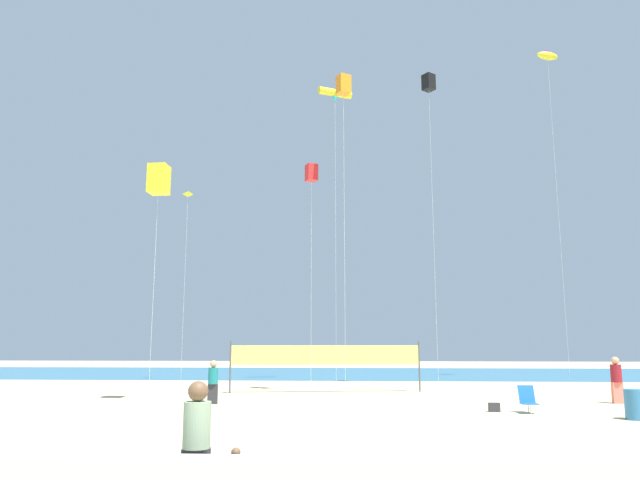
{
  "coord_description": "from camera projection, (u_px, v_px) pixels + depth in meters",
  "views": [
    {
      "loc": [
        0.15,
        -18.33,
        2.27
      ],
      "look_at": [
        -1.57,
        8.75,
        6.98
      ],
      "focal_mm": 33.5,
      "sensor_mm": 36.0,
      "label": 1
    }
  ],
  "objects": [
    {
      "name": "kite_orange_box",
      "position": [
        343.0,
        86.0,
        28.06
      ],
      "size": [
        0.75,
        0.75,
        14.72
      ],
      "color": "silver",
      "rests_on": "ground"
    },
    {
      "name": "kite_yellow_box",
      "position": [
        159.0,
        180.0,
        23.98
      ],
      "size": [
        0.76,
        0.76,
        9.37
      ],
      "color": "silver",
      "rests_on": "ground"
    },
    {
      "name": "trash_barrel",
      "position": [
        636.0,
        405.0,
        18.01
      ],
      "size": [
        0.65,
        0.65,
        0.9
      ],
      "primitive_type": "cylinder",
      "color": "teal",
      "rests_on": "ground"
    },
    {
      "name": "kite_red_box",
      "position": [
        311.0,
        173.0,
        29.05
      ],
      "size": [
        0.68,
        0.68,
        10.88
      ],
      "color": "silver",
      "rests_on": "ground"
    },
    {
      "name": "beachgoer_teal_shirt",
      "position": [
        213.0,
        380.0,
        22.83
      ],
      "size": [
        0.37,
        0.37,
        1.63
      ],
      "rotation": [
        0.0,
        0.0,
        5.72
      ],
      "color": "#2D2D33",
      "rests_on": "ground"
    },
    {
      "name": "kite_yellow_tube",
      "position": [
        335.0,
        94.0,
        37.32
      ],
      "size": [
        2.15,
        1.39,
        17.97
      ],
      "color": "silver",
      "rests_on": "ground"
    },
    {
      "name": "toddler_figure",
      "position": [
        235.0,
        475.0,
        8.42
      ],
      "size": [
        0.19,
        0.19,
        0.81
      ],
      "rotation": [
        0.0,
        0.0,
        0.48
      ],
      "color": "navy",
      "rests_on": "ground"
    },
    {
      "name": "folding_beach_chair",
      "position": [
        528.0,
        399.0,
        19.77
      ],
      "size": [
        0.52,
        0.65,
        0.89
      ],
      "rotation": [
        0.0,
        0.0,
        0.69
      ],
      "color": "#1959B2",
      "rests_on": "ground"
    },
    {
      "name": "beachgoer_maroon_shirt",
      "position": [
        616.0,
        378.0,
        22.98
      ],
      "size": [
        0.4,
        0.4,
        1.76
      ],
      "rotation": [
        0.0,
        0.0,
        6.27
      ],
      "color": "#EA7260",
      "rests_on": "ground"
    },
    {
      "name": "ground_plane",
      "position": [
        354.0,
        421.0,
        17.64
      ],
      "size": [
        120.0,
        120.0,
        0.0
      ],
      "primitive_type": "plane",
      "color": "#D1BC89"
    },
    {
      "name": "ocean_band",
      "position": [
        357.0,
        373.0,
        46.24
      ],
      "size": [
        120.0,
        20.0,
        0.01
      ],
      "primitive_type": "cube",
      "color": "teal",
      "rests_on": "ground"
    },
    {
      "name": "mother_figure",
      "position": [
        196.0,
        438.0,
        8.56
      ],
      "size": [
        0.4,
        0.4,
        1.73
      ],
      "rotation": [
        0.0,
        0.0,
        -0.25
      ],
      "color": "#2D2D33",
      "rests_on": "ground"
    },
    {
      "name": "volleyball_net",
      "position": [
        326.0,
        357.0,
        28.24
      ],
      "size": [
        8.95,
        1.57,
        2.4
      ],
      "color": "#4C4C51",
      "rests_on": "ground"
    },
    {
      "name": "beach_handbag",
      "position": [
        494.0,
        407.0,
        20.08
      ],
      "size": [
        0.37,
        0.19,
        0.3
      ],
      "primitive_type": "cube",
      "color": "#2D2D33",
      "rests_on": "ground"
    },
    {
      "name": "kite_black_box",
      "position": [
        429.0,
        84.0,
        33.32
      ],
      "size": [
        0.8,
        0.8,
        17.11
      ],
      "color": "silver",
      "rests_on": "ground"
    },
    {
      "name": "kite_yellow_diamond",
      "position": [
        188.0,
        198.0,
        37.71
      ],
      "size": [
        0.66,
        0.66,
        11.78
      ],
      "color": "silver",
      "rests_on": "ground"
    },
    {
      "name": "kite_yellow_inflatable",
      "position": [
        547.0,
        57.0,
        40.08
      ],
      "size": [
        1.66,
        0.99,
        21.76
      ],
      "color": "silver",
      "rests_on": "ground"
    }
  ]
}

